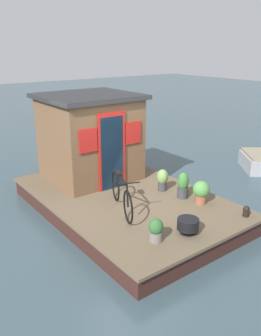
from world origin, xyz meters
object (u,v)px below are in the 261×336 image
object	(u,v)px
mooring_bollard	(246,211)
potted_plant_rosemary	(156,230)
houseboat_cabin	(90,137)
potted_plant_basil	(201,191)
potted_plant_thyme	(162,179)
potted_plant_mint	(183,186)
charcoal_grill	(188,224)
bicycle	(121,194)

from	to	relation	value
mooring_bollard	potted_plant_rosemary	bearing A→B (deg)	79.56
houseboat_cabin	potted_plant_basil	world-z (taller)	houseboat_cabin
potted_plant_thyme	potted_plant_mint	xyz separation A→B (m)	(-0.57, -0.09, -0.00)
potted_plant_thyme	mooring_bollard	distance (m)	2.03
houseboat_cabin	potted_plant_mint	xyz separation A→B (m)	(-2.32, -0.94, -0.78)
potted_plant_mint	charcoal_grill	bearing A→B (deg)	138.32
potted_plant_basil	potted_plant_mint	bearing A→B (deg)	9.75
charcoal_grill	potted_plant_basil	bearing A→B (deg)	-57.37
bicycle	potted_plant_basil	size ratio (longest dim) A/B	3.19
potted_plant_basil	potted_plant_mint	distance (m)	0.46
charcoal_grill	bicycle	bearing A→B (deg)	15.80
potted_plant_rosemary	charcoal_grill	world-z (taller)	potted_plant_rosemary
houseboat_cabin	potted_plant_rosemary	size ratio (longest dim) A/B	5.32
potted_plant_thyme	mooring_bollard	xyz separation A→B (m)	(-1.97, -0.44, -0.16)
mooring_bollard	potted_plant_mint	bearing A→B (deg)	13.91
bicycle	potted_plant_mint	world-z (taller)	bicycle
houseboat_cabin	potted_plant_thyme	size ratio (longest dim) A/B	4.34
potted_plant_basil	charcoal_grill	distance (m)	1.34
potted_plant_thyme	potted_plant_basil	size ratio (longest dim) A/B	1.02
potted_plant_basil	charcoal_grill	xyz separation A→B (m)	(-0.72, 1.12, -0.11)
houseboat_cabin	potted_plant_mint	bearing A→B (deg)	-157.92
bicycle	potted_plant_basil	world-z (taller)	bicycle
houseboat_cabin	potted_plant_thyme	world-z (taller)	houseboat_cabin
houseboat_cabin	bicycle	world-z (taller)	houseboat_cabin
houseboat_cabin	potted_plant_basil	size ratio (longest dim) A/B	4.41
bicycle	potted_plant_thyme	world-z (taller)	bicycle
houseboat_cabin	charcoal_grill	bearing A→B (deg)	178.27
houseboat_cabin	bicycle	xyz separation A→B (m)	(-2.04, 0.52, -0.69)
potted_plant_rosemary	potted_plant_thyme	bearing A→B (deg)	-44.73
houseboat_cabin	mooring_bollard	world-z (taller)	houseboat_cabin
bicycle	potted_plant_mint	bearing A→B (deg)	-100.98
bicycle	potted_plant_rosemary	world-z (taller)	bicycle
potted_plant_rosemary	houseboat_cabin	bearing A→B (deg)	-12.36
potted_plant_basil	potted_plant_rosemary	xyz separation A→B (m)	(-0.57, 1.75, -0.07)
potted_plant_basil	potted_plant_rosemary	distance (m)	1.85
potted_plant_thyme	potted_plant_mint	world-z (taller)	potted_plant_mint
potted_plant_thyme	potted_plant_mint	bearing A→B (deg)	-171.03
houseboat_cabin	potted_plant_thyme	distance (m)	2.09
houseboat_cabin	potted_plant_basil	distance (m)	3.05
bicycle	potted_plant_basil	distance (m)	1.71
houseboat_cabin	potted_plant_rosemary	bearing A→B (deg)	167.64
mooring_bollard	potted_plant_basil	bearing A→B (deg)	15.85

